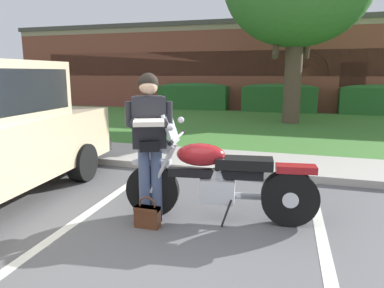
{
  "coord_description": "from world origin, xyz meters",
  "views": [
    {
      "loc": [
        1.34,
        -2.76,
        1.71
      ],
      "look_at": [
        0.05,
        1.35,
        0.85
      ],
      "focal_mm": 33.69,
      "sensor_mm": 36.0,
      "label": 1
    }
  ],
  "objects_px": {
    "hedge_center_left": "(279,98)",
    "brick_building": "(257,67)",
    "motorcycle": "(226,180)",
    "hedge_center_right": "(379,100)",
    "rider_person": "(149,135)",
    "handbag": "(147,215)",
    "hedge_left": "(193,96)"
  },
  "relations": [
    {
      "from": "rider_person",
      "to": "brick_building",
      "type": "height_order",
      "value": "brick_building"
    },
    {
      "from": "rider_person",
      "to": "hedge_left",
      "type": "relative_size",
      "value": 0.53
    },
    {
      "from": "hedge_center_left",
      "to": "rider_person",
      "type": "bearing_deg",
      "value": -92.77
    },
    {
      "from": "brick_building",
      "to": "hedge_left",
      "type": "bearing_deg",
      "value": -108.0
    },
    {
      "from": "rider_person",
      "to": "hedge_center_left",
      "type": "xyz_separation_m",
      "value": [
        0.59,
        12.16,
        -0.36
      ]
    },
    {
      "from": "hedge_left",
      "to": "brick_building",
      "type": "height_order",
      "value": "brick_building"
    },
    {
      "from": "hedge_left",
      "to": "hedge_center_right",
      "type": "distance_m",
      "value": 7.71
    },
    {
      "from": "motorcycle",
      "to": "handbag",
      "type": "distance_m",
      "value": 0.98
    },
    {
      "from": "hedge_center_right",
      "to": "hedge_center_left",
      "type": "bearing_deg",
      "value": 180.0
    },
    {
      "from": "rider_person",
      "to": "hedge_center_right",
      "type": "relative_size",
      "value": 0.58
    },
    {
      "from": "hedge_center_left",
      "to": "brick_building",
      "type": "distance_m",
      "value": 6.68
    },
    {
      "from": "hedge_center_left",
      "to": "hedge_center_right",
      "type": "xyz_separation_m",
      "value": [
        3.86,
        0.0,
        0.0
      ]
    },
    {
      "from": "handbag",
      "to": "rider_person",
      "type": "bearing_deg",
      "value": 104.69
    },
    {
      "from": "motorcycle",
      "to": "hedge_center_right",
      "type": "xyz_separation_m",
      "value": [
        3.59,
        11.95,
        0.16
      ]
    },
    {
      "from": "handbag",
      "to": "hedge_left",
      "type": "relative_size",
      "value": 0.11
    },
    {
      "from": "hedge_center_left",
      "to": "hedge_center_right",
      "type": "height_order",
      "value": "same"
    },
    {
      "from": "motorcycle",
      "to": "brick_building",
      "type": "relative_size",
      "value": 0.09
    },
    {
      "from": "motorcycle",
      "to": "hedge_left",
      "type": "distance_m",
      "value": 12.64
    },
    {
      "from": "handbag",
      "to": "hedge_center_left",
      "type": "height_order",
      "value": "hedge_center_left"
    },
    {
      "from": "hedge_center_left",
      "to": "brick_building",
      "type": "relative_size",
      "value": 0.13
    },
    {
      "from": "motorcycle",
      "to": "brick_building",
      "type": "bearing_deg",
      "value": 96.52
    },
    {
      "from": "rider_person",
      "to": "handbag",
      "type": "height_order",
      "value": "rider_person"
    },
    {
      "from": "motorcycle",
      "to": "brick_building",
      "type": "xyz_separation_m",
      "value": [
        -2.08,
        18.23,
        1.52
      ]
    },
    {
      "from": "rider_person",
      "to": "hedge_left",
      "type": "height_order",
      "value": "rider_person"
    },
    {
      "from": "handbag",
      "to": "hedge_center_right",
      "type": "xyz_separation_m",
      "value": [
        4.38,
        12.41,
        0.51
      ]
    },
    {
      "from": "hedge_left",
      "to": "motorcycle",
      "type": "bearing_deg",
      "value": -70.95
    },
    {
      "from": "hedge_left",
      "to": "rider_person",
      "type": "bearing_deg",
      "value": -74.95
    },
    {
      "from": "hedge_center_left",
      "to": "brick_building",
      "type": "bearing_deg",
      "value": 106.12
    },
    {
      "from": "hedge_center_right",
      "to": "brick_building",
      "type": "bearing_deg",
      "value": 132.08
    },
    {
      "from": "motorcycle",
      "to": "hedge_center_right",
      "type": "height_order",
      "value": "motorcycle"
    },
    {
      "from": "handbag",
      "to": "hedge_center_left",
      "type": "distance_m",
      "value": 12.43
    },
    {
      "from": "motorcycle",
      "to": "hedge_left",
      "type": "bearing_deg",
      "value": 109.05
    }
  ]
}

